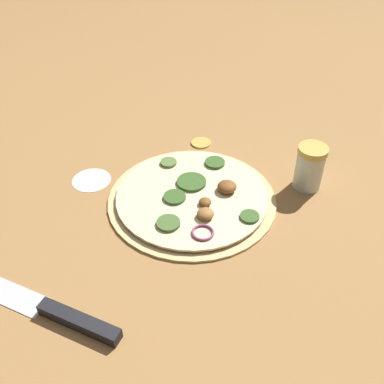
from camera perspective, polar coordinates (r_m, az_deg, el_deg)
ground_plane at (r=0.82m, az=0.00°, el=-1.02°), size 3.00×3.00×0.00m
pizza at (r=0.81m, az=0.11°, el=-0.66°), size 0.31×0.31×0.03m
knife at (r=0.68m, az=-17.43°, el=-14.15°), size 0.30×0.17×0.02m
spice_jar at (r=0.85m, az=14.71°, el=3.06°), size 0.05×0.05×0.09m
loose_cap at (r=0.97m, az=1.15°, el=6.36°), size 0.04×0.04×0.01m
flour_patch at (r=0.89m, az=-12.64°, el=1.50°), size 0.07×0.07×0.00m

